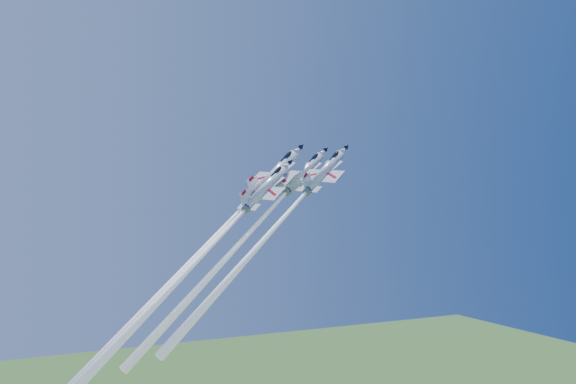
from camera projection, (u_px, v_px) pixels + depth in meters
name	position (u px, v px, depth m)	size (l,w,h in m)	color
jet_lead	(244.00, 239.00, 119.92)	(42.86, 17.38, 42.65)	silver
jet_left	(193.00, 260.00, 114.83)	(51.73, 20.85, 51.61)	silver
jet_right	(270.00, 232.00, 109.59)	(37.80, 15.50, 37.44)	silver
jet_slot	(193.00, 264.00, 111.98)	(44.87, 18.15, 44.70)	silver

